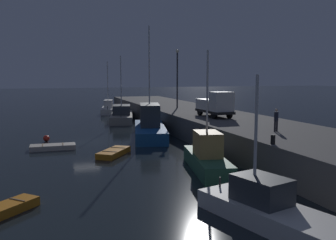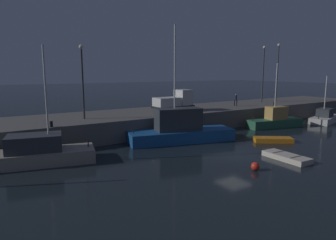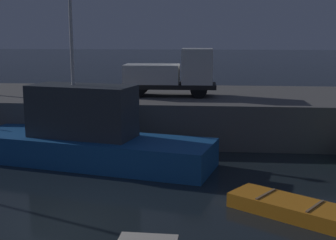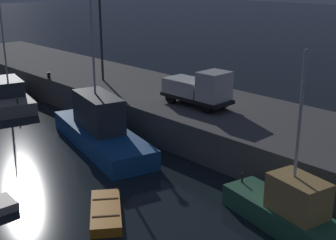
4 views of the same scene
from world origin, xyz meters
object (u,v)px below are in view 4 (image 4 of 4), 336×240
object	(u,v)px
utility_truck	(199,89)
lamp_post_west	(101,28)
bollard_west	(49,75)
rowboat_white_mid	(106,212)
fishing_boat_orange	(6,94)
fishing_trawler_red	(100,129)
fishing_trawler_green	(294,214)

from	to	relation	value
utility_truck	lamp_post_west	bearing A→B (deg)	-179.71
lamp_post_west	bollard_west	distance (m)	6.42
rowboat_white_mid	bollard_west	distance (m)	21.42
rowboat_white_mid	lamp_post_west	distance (m)	20.41
bollard_west	fishing_boat_orange	bearing A→B (deg)	-128.61
fishing_boat_orange	bollard_west	world-z (taller)	fishing_boat_orange
bollard_west	fishing_trawler_red	bearing A→B (deg)	-13.55
fishing_trawler_red	fishing_boat_orange	size ratio (longest dim) A/B	1.08
fishing_trawler_red	rowboat_white_mid	size ratio (longest dim) A/B	2.98
fishing_trawler_red	utility_truck	bearing A→B (deg)	61.31
fishing_boat_orange	rowboat_white_mid	bearing A→B (deg)	-12.84
fishing_boat_orange	rowboat_white_mid	distance (m)	22.70
fishing_trawler_green	rowboat_white_mid	distance (m)	8.57
bollard_west	fishing_trawler_green	bearing A→B (deg)	-6.23
rowboat_white_mid	lamp_post_west	size ratio (longest dim) A/B	0.52
fishing_boat_orange	rowboat_white_mid	xyz separation A→B (m)	(22.12, -5.04, -0.62)
utility_truck	bollard_west	size ratio (longest dim) A/B	10.09
fishing_trawler_green	lamp_post_west	distance (m)	24.13
bollard_west	rowboat_white_mid	bearing A→B (deg)	-22.22
fishing_trawler_red	fishing_boat_orange	world-z (taller)	fishing_trawler_red
bollard_west	utility_truck	bearing A→B (deg)	11.61
fishing_boat_orange	fishing_trawler_green	bearing A→B (deg)	0.23
lamp_post_west	bollard_west	size ratio (longest dim) A/B	14.48
fishing_trawler_green	rowboat_white_mid	bearing A→B (deg)	-142.82
fishing_trawler_red	lamp_post_west	world-z (taller)	fishing_trawler_red
fishing_trawler_red	lamp_post_west	bearing A→B (deg)	143.63
fishing_boat_orange	rowboat_white_mid	size ratio (longest dim) A/B	2.75
fishing_trawler_green	lamp_post_west	xyz separation A→B (m)	(-22.68, 5.94, 5.70)
utility_truck	bollard_west	world-z (taller)	utility_truck
lamp_post_west	fishing_trawler_green	bearing A→B (deg)	-14.69
rowboat_white_mid	utility_truck	xyz separation A→B (m)	(-4.59, 11.16, 3.24)
fishing_trawler_green	utility_truck	xyz separation A→B (m)	(-11.40, 6.00, 2.53)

